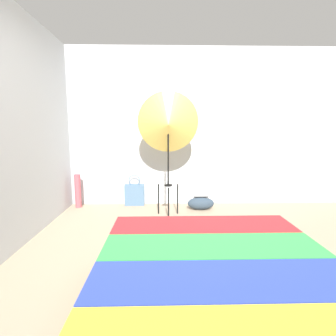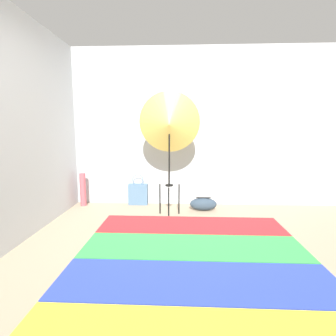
{
  "view_description": "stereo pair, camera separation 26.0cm",
  "coord_description": "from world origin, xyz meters",
  "px_view_note": "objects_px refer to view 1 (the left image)",
  "views": [
    {
      "loc": [
        -0.22,
        -2.15,
        1.27
      ],
      "look_at": [
        -0.12,
        1.41,
        0.75
      ],
      "focal_mm": 28.0,
      "sensor_mm": 36.0,
      "label": 1
    },
    {
      "loc": [
        0.04,
        -2.15,
        1.27
      ],
      "look_at": [
        -0.12,
        1.41,
        0.75
      ],
      "focal_mm": 28.0,
      "sensor_mm": 36.0,
      "label": 2
    }
  ],
  "objects_px": {
    "bed": "(218,296)",
    "tote_bag": "(135,194)",
    "paper_roll": "(78,191)",
    "photo_umbrella": "(168,124)",
    "duffel_bag": "(201,203)"
  },
  "relations": [
    {
      "from": "bed",
      "to": "tote_bag",
      "type": "xyz_separation_m",
      "value": [
        -0.81,
        2.8,
        -0.05
      ]
    },
    {
      "from": "tote_bag",
      "to": "bed",
      "type": "bearing_deg",
      "value": -73.93
    },
    {
      "from": "bed",
      "to": "paper_roll",
      "type": "xyz_separation_m",
      "value": [
        -1.72,
        2.71,
        0.04
      ]
    },
    {
      "from": "photo_umbrella",
      "to": "bed",
      "type": "bearing_deg",
      "value": -83.58
    },
    {
      "from": "bed",
      "to": "paper_roll",
      "type": "distance_m",
      "value": 3.21
    },
    {
      "from": "photo_umbrella",
      "to": "tote_bag",
      "type": "distance_m",
      "value": 1.4
    },
    {
      "from": "bed",
      "to": "paper_roll",
      "type": "relative_size",
      "value": 3.29
    },
    {
      "from": "photo_umbrella",
      "to": "paper_roll",
      "type": "bearing_deg",
      "value": 162.88
    },
    {
      "from": "tote_bag",
      "to": "paper_roll",
      "type": "xyz_separation_m",
      "value": [
        -0.91,
        -0.1,
        0.09
      ]
    },
    {
      "from": "tote_bag",
      "to": "paper_roll",
      "type": "height_order",
      "value": "paper_roll"
    },
    {
      "from": "photo_umbrella",
      "to": "tote_bag",
      "type": "xyz_separation_m",
      "value": [
        -0.55,
        0.55,
        -1.16
      ]
    },
    {
      "from": "tote_bag",
      "to": "duffel_bag",
      "type": "height_order",
      "value": "tote_bag"
    },
    {
      "from": "paper_roll",
      "to": "tote_bag",
      "type": "bearing_deg",
      "value": 6.05
    },
    {
      "from": "bed",
      "to": "photo_umbrella",
      "type": "relative_size",
      "value": 1.0
    },
    {
      "from": "tote_bag",
      "to": "photo_umbrella",
      "type": "bearing_deg",
      "value": -44.74
    }
  ]
}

